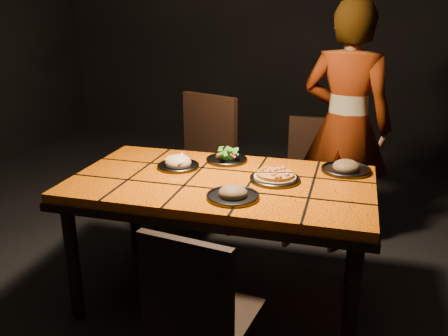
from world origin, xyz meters
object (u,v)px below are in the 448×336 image
(chair_far_left, at_px, (200,158))
(chair_far_right, at_px, (313,171))
(plate_pizza, at_px, (275,177))
(plate_pasta, at_px, (178,164))
(dining_table, at_px, (222,193))
(chair_near, at_px, (198,312))
(diner, at_px, (346,126))

(chair_far_left, bearing_deg, chair_far_right, 36.09)
(chair_far_right, xyz_separation_m, plate_pizza, (-0.13, -0.93, 0.27))
(chair_far_left, relative_size, plate_pasta, 4.27)
(dining_table, bearing_deg, chair_far_left, 116.26)
(chair_far_right, xyz_separation_m, plate_pasta, (-0.70, -0.87, 0.27))
(chair_near, bearing_deg, plate_pasta, -56.36)
(chair_near, bearing_deg, chair_far_right, -90.04)
(chair_far_left, relative_size, plate_pizza, 3.85)
(chair_near, height_order, chair_far_right, chair_far_right)
(dining_table, height_order, plate_pizza, plate_pizza)
(chair_near, bearing_deg, dining_table, -71.91)
(chair_far_right, relative_size, plate_pasta, 3.61)
(dining_table, height_order, plate_pasta, plate_pasta)
(plate_pasta, bearing_deg, dining_table, -22.10)
(chair_far_right, height_order, plate_pizza, chair_far_right)
(chair_far_left, distance_m, chair_far_right, 0.83)
(dining_table, bearing_deg, chair_far_right, 67.50)
(diner, bearing_deg, chair_near, 88.32)
(plate_pizza, bearing_deg, chair_near, -100.04)
(chair_far_right, bearing_deg, diner, 2.05)
(chair_far_left, xyz_separation_m, plate_pizza, (0.67, -0.74, 0.17))
(dining_table, xyz_separation_m, chair_far_right, (0.41, 0.99, -0.17))
(dining_table, relative_size, chair_far_left, 1.56)
(dining_table, distance_m, diner, 1.18)
(chair_near, xyz_separation_m, plate_pasta, (-0.42, 0.92, 0.29))
(chair_far_left, height_order, plate_pizza, chair_far_left)
(dining_table, xyz_separation_m, chair_near, (0.13, -0.80, -0.19))
(chair_far_left, bearing_deg, dining_table, -41.49)
(plate_pizza, bearing_deg, dining_table, -169.16)
(chair_near, distance_m, plate_pasta, 1.05)
(chair_near, relative_size, chair_far_left, 0.81)
(dining_table, distance_m, plate_pizza, 0.30)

